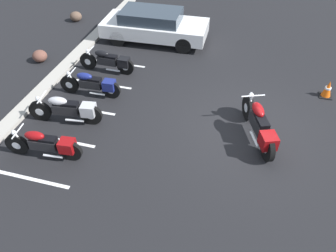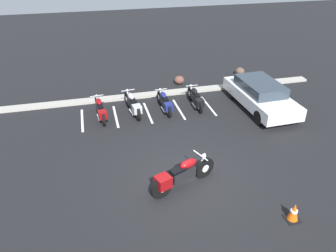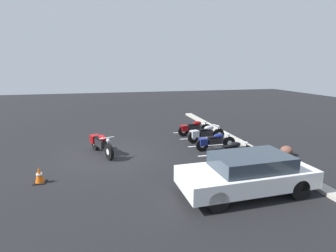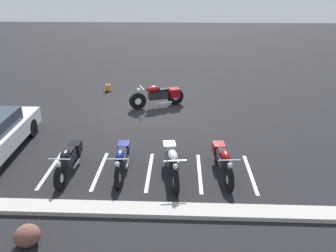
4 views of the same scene
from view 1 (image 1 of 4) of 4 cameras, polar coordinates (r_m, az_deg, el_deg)
name	(u,v)px [view 1 (image 1 of 4)]	position (r m, az deg, el deg)	size (l,w,h in m)	color
ground	(244,130)	(9.89, 13.02, -0.65)	(60.00, 60.00, 0.00)	black
motorcycle_maroon_featured	(259,125)	(9.34, 15.63, 0.12)	(2.33, 1.14, 0.97)	black
parked_bike_0	(46,144)	(9.11, -20.45, -3.03)	(0.62, 2.12, 0.84)	black
parked_bike_1	(68,110)	(10.06, -16.98, 2.76)	(0.71, 2.23, 0.88)	black
parked_bike_2	(93,84)	(11.04, -12.99, 7.11)	(0.58, 2.08, 0.82)	black
parked_bike_3	(109,61)	(12.20, -10.24, 11.04)	(0.59, 2.09, 0.82)	black
car_white	(154,25)	(14.19, -2.45, 17.16)	(1.94, 4.36, 1.29)	black
concrete_curb	(39,93)	(11.81, -21.59, 5.33)	(18.00, 0.50, 0.12)	#A8A399
landscape_rock_0	(76,16)	(16.76, -15.76, 17.89)	(0.49, 0.55, 0.45)	brown
landscape_rock_1	(40,56)	(13.70, -21.43, 11.27)	(0.54, 0.55, 0.45)	brown
traffic_cone	(328,89)	(12.01, 26.05, 5.76)	(0.40, 0.40, 0.58)	black
stall_line_0	(32,179)	(9.01, -22.67, -8.52)	(0.10, 2.10, 0.00)	white
stall_line_1	(61,140)	(9.79, -18.15, -2.34)	(0.10, 2.10, 0.00)	white
stall_line_2	(84,109)	(10.72, -14.39, 2.86)	(0.10, 2.10, 0.00)	white
stall_line_3	(103,84)	(11.77, -11.24, 7.17)	(0.10, 2.10, 0.00)	white
stall_line_4	(119,63)	(12.90, -8.57, 10.74)	(0.10, 2.10, 0.00)	white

